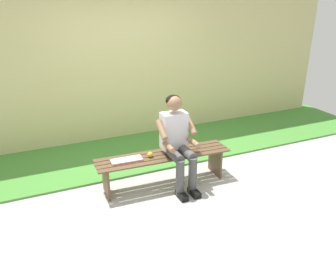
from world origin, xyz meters
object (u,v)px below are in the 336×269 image
at_px(bench_near, 164,161).
at_px(apple, 150,155).
at_px(book_open, 127,160).
at_px(person_seated, 177,139).

relative_size(bench_near, apple, 24.85).
relative_size(apple, book_open, 0.18).
bearing_deg(person_seated, bench_near, -32.19).
height_order(bench_near, apple, apple).
bearing_deg(person_seated, apple, -15.98).
relative_size(bench_near, book_open, 4.44).
xyz_separation_m(person_seated, apple, (0.35, -0.10, -0.20)).
height_order(bench_near, book_open, book_open).
relative_size(bench_near, person_seated, 1.49).
height_order(person_seated, apple, person_seated).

